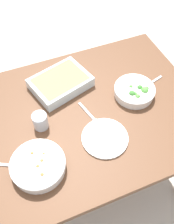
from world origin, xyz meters
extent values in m
plane|color=#B2A899|center=(0.00, 0.00, 0.00)|extent=(6.00, 6.00, 0.00)
cube|color=brown|center=(0.00, 0.00, 0.72)|extent=(1.20, 0.90, 0.04)
cylinder|color=brown|center=(0.54, 0.39, 0.35)|extent=(0.06, 0.06, 0.70)
cylinder|color=white|center=(-0.31, -0.21, 0.77)|extent=(0.23, 0.23, 0.05)
torus|color=white|center=(-0.31, -0.21, 0.79)|extent=(0.24, 0.24, 0.01)
cylinder|color=olive|center=(-0.31, -0.21, 0.77)|extent=(0.19, 0.19, 0.03)
sphere|color=olive|center=(-0.31, -0.26, 0.79)|extent=(0.02, 0.02, 0.02)
sphere|color=olive|center=(-0.31, -0.22, 0.79)|extent=(0.02, 0.02, 0.02)
sphere|color=silver|center=(-0.36, -0.21, 0.79)|extent=(0.02, 0.02, 0.02)
sphere|color=olive|center=(-0.27, -0.17, 0.79)|extent=(0.02, 0.02, 0.02)
sphere|color=#C66633|center=(-0.32, -0.15, 0.79)|extent=(0.02, 0.02, 0.02)
sphere|color=olive|center=(-0.29, -0.20, 0.79)|extent=(0.02, 0.02, 0.02)
cylinder|color=white|center=(0.28, 0.01, 0.77)|extent=(0.21, 0.21, 0.05)
torus|color=white|center=(0.28, 0.01, 0.79)|extent=(0.22, 0.22, 0.01)
cylinder|color=#8CB272|center=(0.28, 0.01, 0.77)|extent=(0.17, 0.17, 0.02)
sphere|color=#478C38|center=(0.26, -0.02, 0.78)|extent=(0.02, 0.02, 0.02)
sphere|color=#3D7A33|center=(0.30, 0.01, 0.79)|extent=(0.03, 0.03, 0.03)
sphere|color=#569E42|center=(0.32, -0.02, 0.79)|extent=(0.04, 0.04, 0.04)
sphere|color=#3D7A33|center=(0.24, -0.01, 0.79)|extent=(0.03, 0.03, 0.03)
sphere|color=#478C38|center=(0.26, 0.03, 0.78)|extent=(0.02, 0.02, 0.02)
sphere|color=#569E42|center=(0.26, -0.04, 0.79)|extent=(0.03, 0.03, 0.03)
sphere|color=#478C38|center=(0.33, -0.01, 0.79)|extent=(0.03, 0.03, 0.03)
cube|color=silver|center=(-0.07, 0.22, 0.77)|extent=(0.35, 0.30, 0.06)
cube|color=#DBAD56|center=(-0.07, 0.22, 0.78)|extent=(0.31, 0.26, 0.04)
cylinder|color=#B2BCC6|center=(-0.24, 0.01, 0.78)|extent=(0.07, 0.07, 0.08)
cylinder|color=black|center=(-0.24, 0.01, 0.77)|extent=(0.06, 0.06, 0.05)
cylinder|color=white|center=(0.02, -0.18, 0.75)|extent=(0.22, 0.22, 0.01)
cube|color=silver|center=(-0.46, -0.13, 0.74)|extent=(0.13, 0.08, 0.01)
ellipsoid|color=silver|center=(-0.38, -0.17, 0.75)|extent=(0.05, 0.04, 0.01)
cube|color=silver|center=(0.42, 0.05, 0.74)|extent=(0.14, 0.05, 0.01)
ellipsoid|color=silver|center=(0.34, 0.03, 0.75)|extent=(0.05, 0.04, 0.01)
cube|color=silver|center=(0.00, 0.00, 0.74)|extent=(0.04, 0.14, 0.01)
cube|color=silver|center=(0.02, -0.08, 0.74)|extent=(0.03, 0.05, 0.01)
camera|label=1|loc=(-0.29, -0.71, 1.78)|focal=40.77mm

